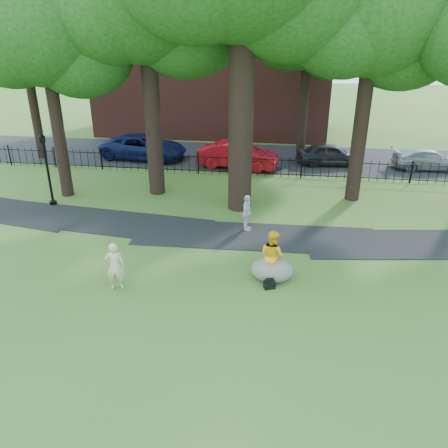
% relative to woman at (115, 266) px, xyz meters
% --- Properties ---
extents(ground, '(120.00, 120.00, 0.00)m').
position_rel_woman_xyz_m(ground, '(3.24, 0.66, -0.84)').
color(ground, '#3B6122').
rests_on(ground, ground).
extents(footpath, '(36.07, 3.85, 0.03)m').
position_rel_woman_xyz_m(footpath, '(4.24, 4.56, -0.84)').
color(footpath, black).
rests_on(footpath, ground).
extents(street, '(80.00, 7.00, 0.02)m').
position_rel_woman_xyz_m(street, '(3.24, 16.66, -0.84)').
color(street, black).
rests_on(street, ground).
extents(iron_fence, '(44.00, 0.04, 1.20)m').
position_rel_woman_xyz_m(iron_fence, '(3.24, 12.66, -0.24)').
color(iron_fence, black).
rests_on(iron_fence, ground).
extents(brick_building, '(18.00, 8.00, 12.00)m').
position_rel_woman_xyz_m(brick_building, '(-0.76, 24.66, 5.16)').
color(brick_building, brown).
rests_on(brick_building, ground).
extents(tree_row, '(26.82, 7.96, 12.42)m').
position_rel_woman_xyz_m(tree_row, '(3.76, 9.06, 7.31)').
color(tree_row, black).
rests_on(tree_row, ground).
extents(woman, '(0.69, 0.54, 1.69)m').
position_rel_woman_xyz_m(woman, '(0.00, 0.00, 0.00)').
color(woman, beige).
rests_on(woman, ground).
extents(man, '(1.11, 1.09, 1.80)m').
position_rel_woman_xyz_m(man, '(5.04, 1.36, 0.06)').
color(man, yellow).
rests_on(man, ground).
extents(pedestrian, '(0.49, 0.96, 1.58)m').
position_rel_woman_xyz_m(pedestrian, '(3.82, 5.17, -0.05)').
color(pedestrian, silver).
rests_on(pedestrian, ground).
extents(boulder, '(1.57, 1.27, 0.84)m').
position_rel_woman_xyz_m(boulder, '(5.06, 1.32, -0.42)').
color(boulder, '#635B52').
rests_on(boulder, ground).
extents(lamppost, '(0.35, 0.35, 3.49)m').
position_rel_woman_xyz_m(lamppost, '(-5.83, 6.76, 0.87)').
color(lamppost, black).
rests_on(lamppost, ground).
extents(backpack, '(0.42, 0.34, 0.27)m').
position_rel_woman_xyz_m(backpack, '(5.01, 0.71, -0.71)').
color(backpack, black).
rests_on(backpack, ground).
extents(red_bag, '(0.39, 0.32, 0.23)m').
position_rel_woman_xyz_m(red_bag, '(4.79, 1.91, -0.73)').
color(red_bag, maroon).
rests_on(red_bag, ground).
extents(red_sedan, '(5.05, 2.41, 1.60)m').
position_rel_woman_xyz_m(red_sedan, '(2.43, 14.16, -0.04)').
color(red_sedan, '#AF0D15').
rests_on(red_sedan, ground).
extents(navy_van, '(5.85, 3.21, 1.55)m').
position_rel_woman_xyz_m(navy_van, '(-3.94, 15.36, -0.07)').
color(navy_van, '#0E1646').
rests_on(navy_van, ground).
extents(grey_car, '(4.20, 2.03, 1.38)m').
position_rel_woman_xyz_m(grey_car, '(8.08, 15.63, -0.15)').
color(grey_car, black).
rests_on(grey_car, ground).
extents(silver_car, '(4.39, 1.95, 1.25)m').
position_rel_woman_xyz_m(silver_car, '(13.95, 15.52, -0.22)').
color(silver_car, '#919499').
rests_on(silver_car, ground).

